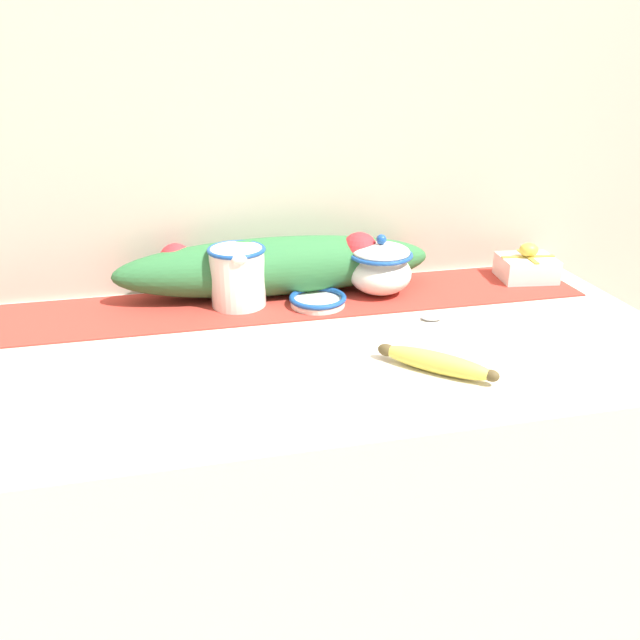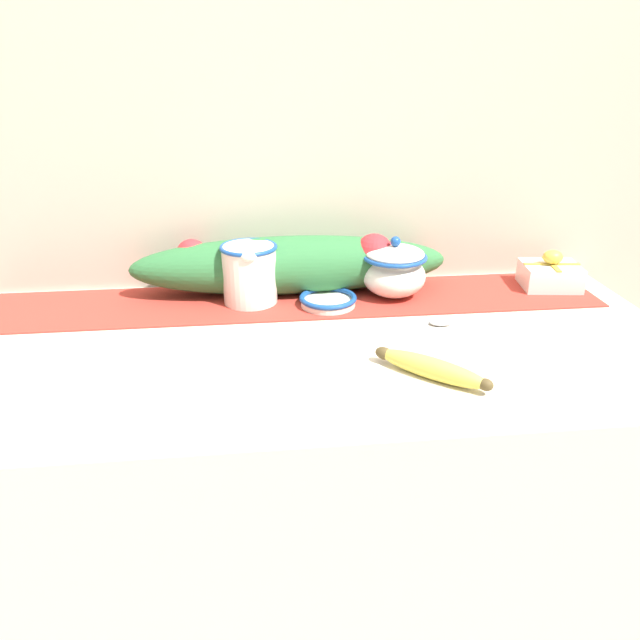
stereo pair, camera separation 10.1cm
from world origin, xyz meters
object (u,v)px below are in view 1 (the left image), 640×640
at_px(cream_pitcher, 238,274).
at_px(gift_box, 527,267).
at_px(spoon, 427,317).
at_px(banana, 436,362).
at_px(small_dish, 318,300).
at_px(sugar_bowl, 380,267).

height_order(cream_pitcher, gift_box, cream_pitcher).
bearing_deg(cream_pitcher, spoon, -23.85).
bearing_deg(banana, cream_pitcher, 128.27).
bearing_deg(small_dish, cream_pitcher, 165.59).
bearing_deg(cream_pitcher, gift_box, 1.00).
relative_size(small_dish, gift_box, 0.89).
bearing_deg(sugar_bowl, spoon, -72.52).
distance_m(banana, gift_box, 0.49).
relative_size(cream_pitcher, banana, 0.82).
height_order(cream_pitcher, spoon, cream_pitcher).
bearing_deg(sugar_bowl, cream_pitcher, 179.72).
bearing_deg(gift_box, cream_pitcher, -179.00).
height_order(small_dish, banana, banana).
bearing_deg(spoon, gift_box, 39.24).
relative_size(cream_pitcher, gift_box, 1.04).
relative_size(sugar_bowl, gift_box, 1.02).
xyz_separation_m(cream_pitcher, banana, (0.27, -0.34, -0.05)).
xyz_separation_m(banana, spoon, (0.06, 0.19, -0.01)).
distance_m(cream_pitcher, sugar_bowl, 0.28).
distance_m(sugar_bowl, gift_box, 0.33).
xyz_separation_m(cream_pitcher, sugar_bowl, (0.28, -0.00, -0.01)).
bearing_deg(spoon, sugar_bowl, 118.19).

